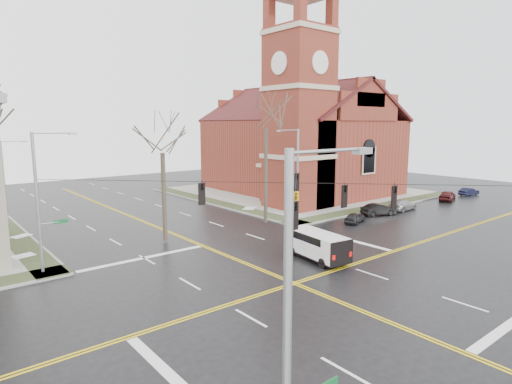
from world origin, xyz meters
TOP-DOWN VIEW (x-y plane):
  - ground at (0.00, 0.00)m, footprint 120.00×120.00m
  - sidewalks at (0.00, 0.00)m, footprint 80.00×80.00m
  - road_markings at (0.00, 0.00)m, footprint 100.00×100.00m
  - church at (24.76, 24.78)m, footprint 24.28×27.48m
  - signal_pole_ne at (11.32, 11.50)m, footprint 2.75×0.22m
  - signal_pole_nw at (-11.32, 11.50)m, footprint 2.75×0.22m
  - signal_pole_sw at (-11.32, -11.50)m, footprint 2.75×0.22m
  - span_wires at (0.00, 0.00)m, footprint 23.02×23.02m
  - traffic_signals at (-0.00, -0.67)m, footprint 8.21×8.26m
  - streetlight_north_a at (-10.65, 28.00)m, footprint 2.30×0.20m
  - cargo_van at (4.56, 2.57)m, footprint 2.65×5.36m
  - parked_car_a at (15.87, 7.88)m, footprint 3.30×2.11m
  - parked_car_b at (20.68, 8.49)m, footprint 4.02×2.42m
  - parked_car_c at (25.14, 8.46)m, footprint 4.29×1.95m
  - parked_car_d at (34.95, 8.26)m, footprint 4.23×2.71m
  - parked_car_e at (41.16, 8.40)m, footprint 3.30×1.59m
  - tree_nw_near at (-1.79, 13.35)m, footprint 4.00×4.00m
  - tree_ne at (8.85, 13.13)m, footprint 4.00×4.00m

SIDE VIEW (x-z plane):
  - ground at x=0.00m, z-range 0.00..0.00m
  - road_markings at x=0.00m, z-range 0.00..0.01m
  - sidewalks at x=0.00m, z-range -0.01..0.16m
  - parked_car_e at x=41.16m, z-range 0.00..1.04m
  - parked_car_a at x=15.87m, z-range 0.00..1.05m
  - parked_car_c at x=25.14m, z-range 0.00..1.22m
  - parked_car_b at x=20.68m, z-range 0.00..1.25m
  - parked_car_d at x=34.95m, z-range 0.00..1.34m
  - cargo_van at x=4.56m, z-range 0.18..2.13m
  - streetlight_north_a at x=-10.65m, z-range 0.47..8.47m
  - signal_pole_ne at x=11.32m, z-range 0.45..9.45m
  - signal_pole_nw at x=-11.32m, z-range 0.45..9.45m
  - signal_pole_sw at x=-11.32m, z-range 0.45..9.45m
  - traffic_signals at x=0.00m, z-range 4.80..6.10m
  - span_wires at x=0.00m, z-range 6.18..6.22m
  - tree_nw_near at x=-1.79m, z-range 2.42..13.20m
  - church at x=24.76m, z-range -5.32..22.18m
  - tree_ne at x=8.85m, z-range 3.02..16.66m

